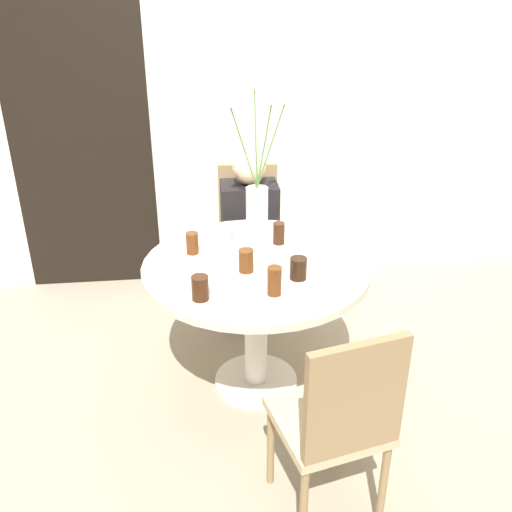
% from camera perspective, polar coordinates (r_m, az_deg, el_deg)
% --- Properties ---
extents(ground_plane, '(16.00, 16.00, 0.00)m').
position_cam_1_polar(ground_plane, '(3.18, 0.00, -12.54)').
color(ground_plane, gray).
extents(wall_back, '(8.00, 0.05, 2.60)m').
position_cam_1_polar(wall_back, '(3.83, -2.23, 15.86)').
color(wall_back, beige).
rests_on(wall_back, ground_plane).
extents(doorway_panel, '(0.90, 0.01, 2.05)m').
position_cam_1_polar(doorway_panel, '(3.92, -17.14, 10.85)').
color(doorway_panel, black).
rests_on(doorway_panel, ground_plane).
extents(dining_table, '(1.11, 1.11, 0.73)m').
position_cam_1_polar(dining_table, '(2.84, 0.00, -3.14)').
color(dining_table, beige).
rests_on(dining_table, ground_plane).
extents(chair_left_flank, '(0.42, 0.42, 0.92)m').
position_cam_1_polar(chair_left_flank, '(3.69, -0.76, 2.77)').
color(chair_left_flank, tan).
rests_on(chair_left_flank, ground_plane).
extents(chair_right_flank, '(0.48, 0.48, 0.92)m').
position_cam_1_polar(chair_right_flank, '(2.22, 8.26, -15.70)').
color(chair_right_flank, tan).
rests_on(chair_right_flank, ground_plane).
extents(birthday_cake, '(0.19, 0.19, 0.14)m').
position_cam_1_polar(birthday_cake, '(2.82, -2.39, 0.73)').
color(birthday_cake, white).
rests_on(birthday_cake, dining_table).
extents(flower_vase, '(0.34, 0.25, 0.79)m').
position_cam_1_polar(flower_vase, '(3.10, 0.08, 6.37)').
color(flower_vase, silver).
rests_on(flower_vase, dining_table).
extents(side_plate, '(0.18, 0.18, 0.01)m').
position_cam_1_polar(side_plate, '(2.68, -7.42, -1.98)').
color(side_plate, white).
rests_on(side_plate, dining_table).
extents(drink_glass_0, '(0.06, 0.06, 0.11)m').
position_cam_1_polar(drink_glass_0, '(2.88, -6.40, 1.28)').
color(drink_glass_0, '#51280F').
rests_on(drink_glass_0, dining_table).
extents(drink_glass_1, '(0.08, 0.08, 0.10)m').
position_cam_1_polar(drink_glass_1, '(2.63, 4.25, -1.24)').
color(drink_glass_1, black).
rests_on(drink_glass_1, dining_table).
extents(drink_glass_2, '(0.06, 0.06, 0.13)m').
position_cam_1_polar(drink_glass_2, '(2.49, 1.85, -2.50)').
color(drink_glass_2, '#51280F').
rests_on(drink_glass_2, dining_table).
extents(drink_glass_3, '(0.06, 0.06, 0.11)m').
position_cam_1_polar(drink_glass_3, '(2.97, 2.30, 2.29)').
color(drink_glass_3, '#33190C').
rests_on(drink_glass_3, dining_table).
extents(drink_glass_4, '(0.08, 0.08, 0.11)m').
position_cam_1_polar(drink_glass_4, '(2.47, -5.61, -3.20)').
color(drink_glass_4, '#33190C').
rests_on(drink_glass_4, dining_table).
extents(drink_glass_5, '(0.07, 0.07, 0.11)m').
position_cam_1_polar(drink_glass_5, '(2.68, -1.00, -0.47)').
color(drink_glass_5, '#51280F').
rests_on(drink_glass_5, dining_table).
extents(person_guest, '(0.34, 0.24, 1.08)m').
position_cam_1_polar(person_guest, '(3.55, -0.65, 1.52)').
color(person_guest, '#383333').
rests_on(person_guest, ground_plane).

